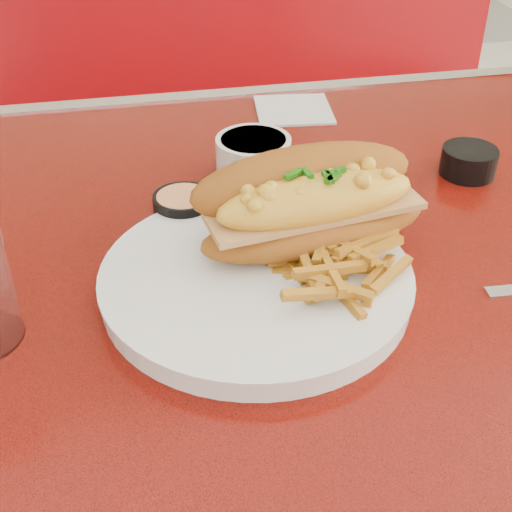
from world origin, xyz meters
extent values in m
cube|color=red|center=(0.00, 0.00, 0.75)|extent=(1.20, 0.80, 0.04)
cube|color=silver|center=(0.00, 0.40, 0.75)|extent=(1.22, 0.03, 0.04)
cylinder|color=silver|center=(0.00, 0.00, 0.37)|extent=(0.09, 0.09, 0.72)
cube|color=#9B0A10|center=(0.00, 0.78, 0.23)|extent=(1.20, 0.50, 0.45)
cube|color=#9B0A10|center=(0.00, 1.00, 0.68)|extent=(1.20, 0.08, 0.45)
cylinder|color=white|center=(-0.18, -0.09, 0.78)|extent=(0.29, 0.29, 0.02)
cylinder|color=white|center=(-0.18, -0.09, 0.79)|extent=(0.30, 0.30, 0.00)
ellipsoid|color=#AD611C|center=(-0.11, -0.05, 0.81)|extent=(0.24, 0.11, 0.05)
cube|color=tan|center=(-0.11, -0.05, 0.83)|extent=(0.22, 0.09, 0.01)
ellipsoid|color=yellow|center=(-0.11, -0.05, 0.84)|extent=(0.21, 0.09, 0.05)
ellipsoid|color=#AD611C|center=(-0.12, -0.02, 0.85)|extent=(0.24, 0.12, 0.09)
cube|color=silver|center=(-0.10, -0.08, 0.79)|extent=(0.04, 0.13, 0.00)
cube|color=silver|center=(-0.09, -0.01, 0.79)|extent=(0.03, 0.04, 0.00)
cylinder|color=white|center=(-0.14, 0.14, 0.79)|extent=(0.11, 0.11, 0.05)
cylinder|color=black|center=(-0.14, 0.14, 0.82)|extent=(0.10, 0.10, 0.01)
cylinder|color=black|center=(-0.23, 0.05, 0.79)|extent=(0.08, 0.08, 0.03)
cylinder|color=#E78C54|center=(-0.23, 0.05, 0.80)|extent=(0.07, 0.07, 0.01)
cylinder|color=black|center=(0.12, 0.09, 0.79)|extent=(0.08, 0.08, 0.03)
cylinder|color=#E78C54|center=(0.12, 0.09, 0.80)|extent=(0.07, 0.07, 0.01)
cube|color=silver|center=(-0.04, 0.32, 0.77)|extent=(0.12, 0.12, 0.00)
camera|label=1|loc=(-0.28, -0.61, 1.19)|focal=50.00mm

